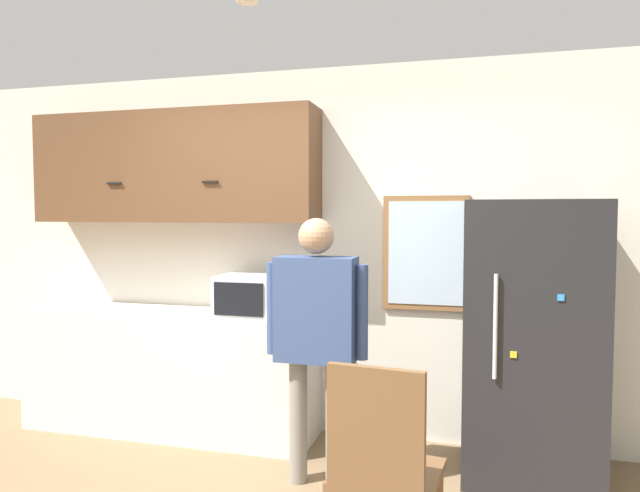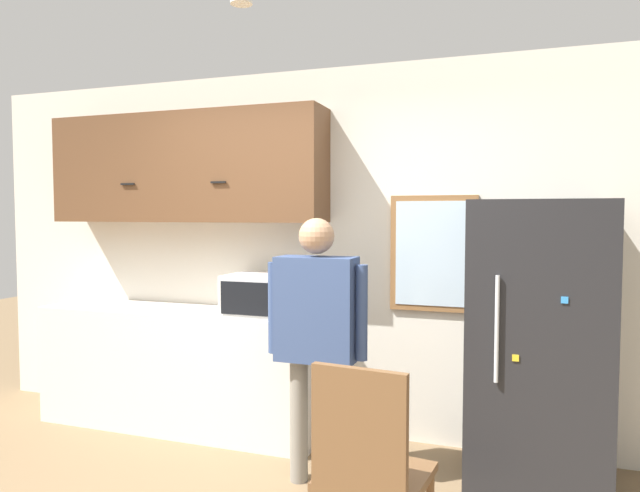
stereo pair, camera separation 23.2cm
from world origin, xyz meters
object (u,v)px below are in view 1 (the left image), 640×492
(microwave, at_px, (256,295))
(person, at_px, (316,323))
(chair, at_px, (382,462))
(refrigerator, at_px, (530,339))

(microwave, height_order, person, person)
(microwave, xyz_separation_m, chair, (1.12, -1.34, -0.51))
(refrigerator, bearing_deg, person, -159.50)
(person, bearing_deg, microwave, 138.63)
(person, distance_m, refrigerator, 1.34)
(microwave, xyz_separation_m, person, (0.59, -0.52, -0.07))
(microwave, xyz_separation_m, refrigerator, (1.84, -0.05, -0.20))
(person, height_order, refrigerator, refrigerator)
(person, bearing_deg, chair, -57.26)
(person, distance_m, chair, 1.07)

